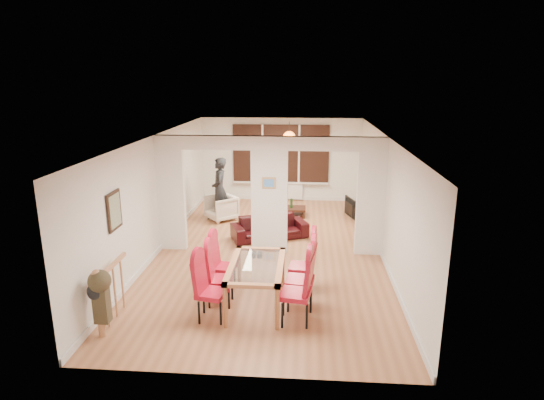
# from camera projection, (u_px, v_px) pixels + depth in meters

# --- Properties ---
(floor) EXTENTS (5.00, 9.00, 0.01)m
(floor) POSITION_uv_depth(u_px,v_px,m) (269.00, 251.00, 10.31)
(floor) COLOR #A76843
(floor) RESTS_ON ground
(room_walls) EXTENTS (5.00, 9.00, 2.60)m
(room_walls) POSITION_uv_depth(u_px,v_px,m) (269.00, 195.00, 9.97)
(room_walls) COLOR silver
(room_walls) RESTS_ON floor
(divider_wall) EXTENTS (5.00, 0.18, 2.60)m
(divider_wall) POSITION_uv_depth(u_px,v_px,m) (269.00, 195.00, 9.97)
(divider_wall) COLOR white
(divider_wall) RESTS_ON floor
(bay_window_blinds) EXTENTS (3.00, 0.08, 1.80)m
(bay_window_blinds) POSITION_uv_depth(u_px,v_px,m) (281.00, 154.00, 14.19)
(bay_window_blinds) COLOR black
(bay_window_blinds) RESTS_ON room_walls
(radiator) EXTENTS (1.40, 0.08, 0.50)m
(radiator) POSITION_uv_depth(u_px,v_px,m) (281.00, 191.00, 14.47)
(radiator) COLOR white
(radiator) RESTS_ON floor
(pendant_light) EXTENTS (0.36, 0.36, 0.36)m
(pendant_light) POSITION_uv_depth(u_px,v_px,m) (289.00, 138.00, 12.90)
(pendant_light) COLOR orange
(pendant_light) RESTS_ON room_walls
(stair_newel) EXTENTS (0.40, 1.20, 1.10)m
(stair_newel) POSITION_uv_depth(u_px,v_px,m) (113.00, 288.00, 7.25)
(stair_newel) COLOR tan
(stair_newel) RESTS_ON floor
(wall_poster) EXTENTS (0.04, 0.52, 0.67)m
(wall_poster) POSITION_uv_depth(u_px,v_px,m) (114.00, 211.00, 7.76)
(wall_poster) COLOR gray
(wall_poster) RESTS_ON room_walls
(pillar_photo) EXTENTS (0.30, 0.03, 0.25)m
(pillar_photo) POSITION_uv_depth(u_px,v_px,m) (269.00, 183.00, 9.80)
(pillar_photo) COLOR #4C8CD8
(pillar_photo) RESTS_ON divider_wall
(dining_table) EXTENTS (0.91, 1.62, 0.76)m
(dining_table) POSITION_uv_depth(u_px,v_px,m) (256.00, 285.00, 7.75)
(dining_table) COLOR #A2623B
(dining_table) RESTS_ON floor
(dining_chair_la) EXTENTS (0.51, 0.51, 1.07)m
(dining_chair_la) POSITION_uv_depth(u_px,v_px,m) (211.00, 289.00, 7.26)
(dining_chair_la) COLOR #AB1127
(dining_chair_la) RESTS_ON floor
(dining_chair_lb) EXTENTS (0.43, 0.43, 1.05)m
(dining_chair_lb) POSITION_uv_depth(u_px,v_px,m) (220.00, 276.00, 7.76)
(dining_chair_lb) COLOR #AB1127
(dining_chair_lb) RESTS_ON floor
(dining_chair_lc) EXTENTS (0.46, 0.46, 1.02)m
(dining_chair_lc) POSITION_uv_depth(u_px,v_px,m) (224.00, 263.00, 8.31)
(dining_chair_lc) COLOR #AB1127
(dining_chair_lc) RESTS_ON floor
(dining_chair_ra) EXTENTS (0.53, 0.53, 1.16)m
(dining_chair_ra) POSITION_uv_depth(u_px,v_px,m) (295.00, 289.00, 7.16)
(dining_chair_ra) COLOR #AB1127
(dining_chair_ra) RESTS_ON floor
(dining_chair_rb) EXTENTS (0.51, 0.51, 1.15)m
(dining_chair_rb) POSITION_uv_depth(u_px,v_px,m) (300.00, 276.00, 7.64)
(dining_chair_rb) COLOR #AB1127
(dining_chair_rb) RESTS_ON floor
(dining_chair_rc) EXTENTS (0.49, 0.49, 1.10)m
(dining_chair_rc) POSITION_uv_depth(u_px,v_px,m) (302.00, 263.00, 8.24)
(dining_chair_rc) COLOR #AB1127
(dining_chair_rc) RESTS_ON floor
(sofa) EXTENTS (1.95, 1.35, 0.53)m
(sofa) POSITION_uv_depth(u_px,v_px,m) (270.00, 227.00, 11.08)
(sofa) COLOR black
(sofa) RESTS_ON floor
(armchair) EXTENTS (1.03, 1.03, 0.67)m
(armchair) POSITION_uv_depth(u_px,v_px,m) (221.00, 208.00, 12.47)
(armchair) COLOR beige
(armchair) RESTS_ON floor
(person) EXTENTS (0.69, 0.52, 1.73)m
(person) POSITION_uv_depth(u_px,v_px,m) (220.00, 189.00, 12.31)
(person) COLOR black
(person) RESTS_ON floor
(television) EXTENTS (0.92, 0.38, 0.53)m
(television) POSITION_uv_depth(u_px,v_px,m) (348.00, 208.00, 12.69)
(television) COLOR black
(television) RESTS_ON floor
(coffee_table) EXTENTS (1.21, 0.85, 0.25)m
(coffee_table) POSITION_uv_depth(u_px,v_px,m) (286.00, 212.00, 12.87)
(coffee_table) COLOR black
(coffee_table) RESTS_ON floor
(bottle) EXTENTS (0.07, 0.07, 0.28)m
(bottle) POSITION_uv_depth(u_px,v_px,m) (291.00, 203.00, 12.74)
(bottle) COLOR #143F19
(bottle) RESTS_ON coffee_table
(bowl) EXTENTS (0.21, 0.21, 0.05)m
(bowl) POSITION_uv_depth(u_px,v_px,m) (283.00, 206.00, 12.87)
(bowl) COLOR black
(bowl) RESTS_ON coffee_table
(shoes) EXTENTS (0.22, 0.24, 0.09)m
(shoes) POSITION_uv_depth(u_px,v_px,m) (257.00, 255.00, 9.95)
(shoes) COLOR black
(shoes) RESTS_ON floor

